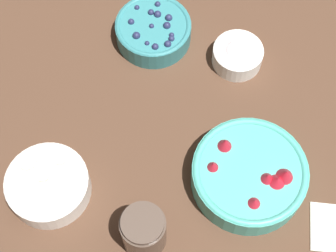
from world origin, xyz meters
The scene contains 6 objects.
ground_plane centered at (0.00, 0.00, 0.00)m, with size 4.00×4.00×0.00m, color #4C3323.
bowl_strawberries centered at (-0.05, 0.01, 0.04)m, with size 0.21×0.21×0.08m.
bowl_blueberries centered at (0.26, -0.19, 0.03)m, with size 0.16×0.16×0.06m.
bowl_bananas centered at (0.27, 0.20, 0.03)m, with size 0.15×0.15×0.05m.
bowl_cream centered at (0.08, -0.22, 0.03)m, with size 0.10×0.10×0.05m.
jar_chocolate centered at (0.07, 0.20, 0.05)m, with size 0.08×0.08×0.10m.
Camera 1 is at (-0.09, 0.41, 0.99)m, focal length 60.00 mm.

